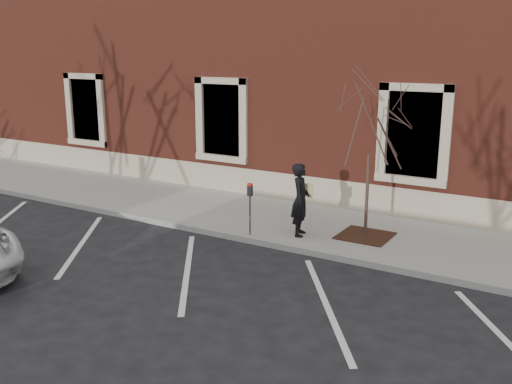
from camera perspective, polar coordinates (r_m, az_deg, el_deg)
The scene contains 9 objects.
ground at distance 13.92m, azimuth -1.29°, elevation -4.91°, with size 120.00×120.00×0.00m, color #28282B.
sidewalk_near at distance 15.33m, azimuth 2.23°, elevation -2.82°, with size 40.00×3.50×0.15m, color #ADACA3.
curb_near at distance 13.86m, azimuth -1.40°, elevation -4.67°, with size 40.00×0.12×0.15m, color #9E9E99.
parking_stripes at distance 12.24m, azimuth -6.88°, elevation -7.73°, with size 28.00×4.40×0.01m, color silver, non-canonical shape.
building_civic at distance 20.13m, azimuth 10.86°, elevation 12.31°, with size 40.00×8.62×8.00m.
man at distance 13.67m, azimuth 4.46°, elevation -0.78°, with size 0.64×0.42×1.77m, color black.
parking_meter at distance 13.66m, azimuth -0.61°, elevation -0.72°, with size 0.12×0.09×1.28m.
tree_grate at distance 14.03m, azimuth 10.84°, elevation -4.31°, with size 1.20×1.20×0.03m, color #3D2313.
sapling at distance 13.46m, azimuth 11.34°, elevation 6.05°, with size 2.20×2.20×3.67m.
Camera 1 is at (7.10, -11.09, 4.53)m, focal length 40.00 mm.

